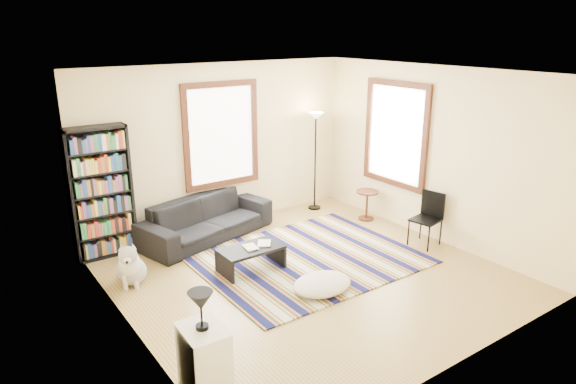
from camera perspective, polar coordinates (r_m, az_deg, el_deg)
floor at (r=7.40m, az=2.26°, el=-9.49°), size 5.00×5.00×0.10m
ceiling at (r=6.59m, az=2.58°, el=13.51°), size 5.00×5.00×0.10m
wall_back at (r=8.95m, az=-7.62°, el=5.13°), size 5.00×0.10×2.80m
wall_front at (r=5.20m, az=19.87°, el=-5.30°), size 5.00×0.10×2.80m
wall_left at (r=5.75m, az=-18.23°, el=-2.91°), size 0.10×5.00×2.80m
wall_right at (r=8.61m, az=16.04°, el=4.08°), size 0.10×5.00×2.80m
window_back at (r=8.84m, az=-7.43°, el=6.31°), size 1.20×0.06×1.60m
window_right at (r=9.01m, az=11.88°, el=6.30°), size 0.06×1.20×1.60m
rug at (r=7.84m, az=2.20°, el=-7.34°), size 3.18×2.54×0.02m
sofa at (r=8.58m, az=-9.06°, el=-2.94°), size 1.43×2.43×0.67m
bookshelf at (r=8.10m, az=-20.09°, el=-0.10°), size 0.90×0.30×2.00m
coffee_table at (r=7.43m, az=-4.14°, el=-7.44°), size 0.97×0.65×0.36m
book_a at (r=7.30m, az=-4.84°, el=-6.27°), size 0.21×0.26×0.02m
book_b at (r=7.46m, az=-3.38°, el=-5.71°), size 0.30×0.31×0.02m
floor_cushion at (r=6.91m, az=3.81°, el=-10.17°), size 0.87×0.68×0.21m
floor_lamp at (r=9.68m, az=3.04°, el=3.38°), size 0.37×0.37×1.86m
side_table at (r=9.40m, az=8.75°, el=-1.46°), size 0.52×0.52×0.54m
folding_chair at (r=8.44m, az=15.04°, el=-3.01°), size 0.49×0.47×0.86m
white_cabinet at (r=5.15m, az=-9.30°, el=-18.04°), size 0.40×0.52×0.70m
table_lamp at (r=4.86m, az=-9.63°, el=-12.86°), size 0.26×0.26×0.38m
dog at (r=7.32m, az=-17.11°, el=-7.48°), size 0.65×0.75×0.63m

